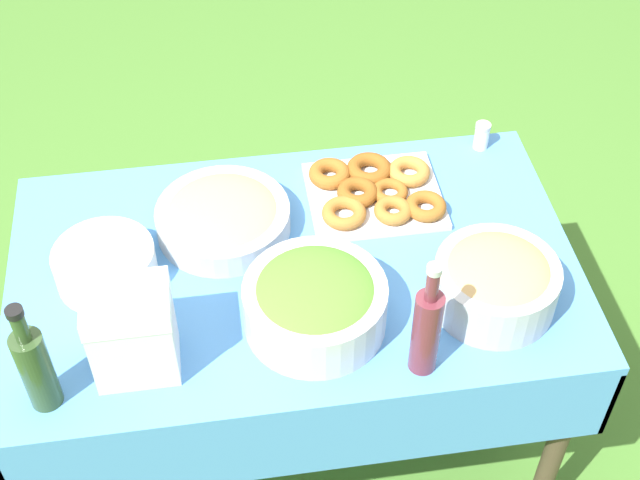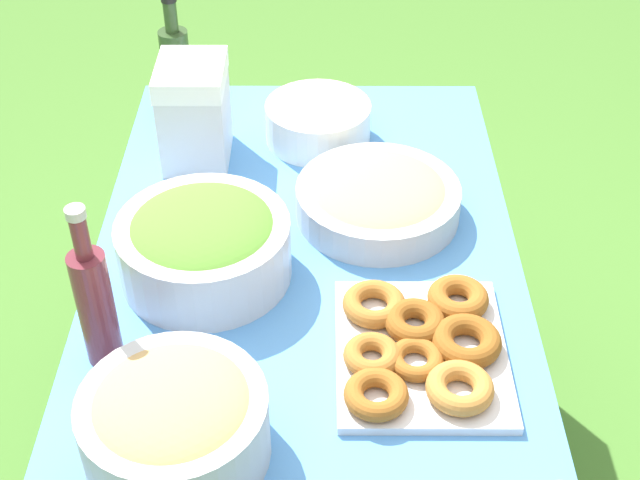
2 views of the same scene
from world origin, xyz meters
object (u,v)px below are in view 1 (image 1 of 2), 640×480
Objects in this scene: donut_platter at (374,191)px; wine_bottle at (426,329)px; pasta_bowl at (223,217)px; cooler_box at (132,332)px; olive_oil_bottle at (35,367)px; salad_bowl at (315,302)px; bread_bowl at (496,281)px; plate_stack at (105,265)px.

donut_platter is 1.13× the size of wine_bottle.
pasta_bowl is 1.46× the size of cooler_box.
wine_bottle is (0.00, -0.50, 0.09)m from donut_platter.
wine_bottle reaches higher than olive_oil_bottle.
cooler_box is (-0.57, -0.42, 0.08)m from donut_platter.
salad_bowl is at bearing 11.68° from olive_oil_bottle.
wine_bottle is at bearing -143.35° from bread_bowl.
wine_bottle reaches higher than cooler_box.
plate_stack is at bearing 69.80° from olive_oil_bottle.
salad_bowl is 1.35× the size of plate_stack.
wine_bottle is at bearing -2.03° from olive_oil_bottle.
bread_bowl reaches higher than donut_platter.
bread_bowl is 1.24× the size of cooler_box.
pasta_bowl is 0.29m from plate_stack.
olive_oil_bottle is at bearing -131.89° from pasta_bowl.
donut_platter is at bearing 14.81° from plate_stack.
salad_bowl reaches higher than donut_platter.
wine_bottle reaches higher than pasta_bowl.
donut_platter is 0.51m from wine_bottle.
bread_bowl is at bearing -62.34° from donut_platter.
wine_bottle is 1.12× the size of bread_bowl.
cooler_box is (0.07, -0.25, 0.07)m from plate_stack.
plate_stack is at bearing 166.66° from bread_bowl.
cooler_box is (-0.20, -0.36, 0.07)m from pasta_bowl.
wine_bottle is 0.57m from cooler_box.
pasta_bowl is 1.12× the size of olive_oil_bottle.
wine_bottle reaches higher than plate_stack.
donut_platter is (0.37, 0.05, -0.02)m from pasta_bowl.
donut_platter is at bearing 8.16° from pasta_bowl.
pasta_bowl is at bearing 129.42° from wine_bottle.
plate_stack reaches higher than donut_platter.
bread_bowl reaches higher than plate_stack.
olive_oil_bottle reaches higher than cooler_box.
bread_bowl is at bearing -13.34° from plate_stack.
olive_oil_bottle is 1.05× the size of bread_bowl.
salad_bowl is 1.13× the size of bread_bowl.
donut_platter is 0.41m from bread_bowl.
salad_bowl is 0.48m from plate_stack.
plate_stack is at bearing -156.66° from pasta_bowl.
donut_platter is 0.66m from plate_stack.
olive_oil_bottle is at bearing 177.97° from wine_bottle.
bread_bowl is 0.76m from cooler_box.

